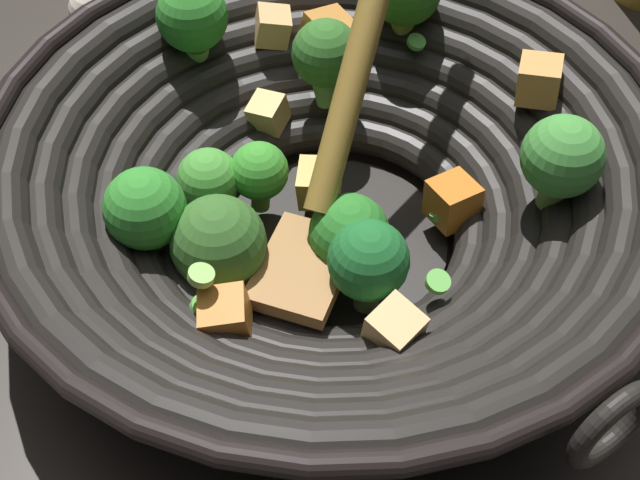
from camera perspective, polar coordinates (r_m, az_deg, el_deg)
ground_plane at (r=0.62m, az=0.71°, el=-0.65°), size 4.00×4.00×0.00m
wok at (r=0.57m, az=0.70°, el=3.80°), size 0.43×0.46×0.27m
garlic_bulb at (r=0.79m, az=-13.50°, el=13.54°), size 0.05×0.05×0.05m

